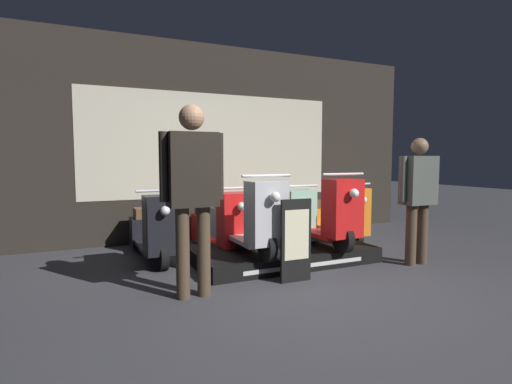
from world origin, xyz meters
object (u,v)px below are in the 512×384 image
person_left_browsing (192,183)px  scooter_backrow_3 (331,217)px  scooter_backrow_1 (221,225)px  person_right_browsing (418,191)px  scooter_display_left (246,220)px  scooter_backrow_2 (280,221)px  scooter_display_right (317,215)px  scooter_backrow_0 (154,230)px  price_sign_board (296,240)px

person_left_browsing → scooter_backrow_3: bearing=30.9°
scooter_backrow_1 → person_right_browsing: (2.03, -1.64, 0.54)m
scooter_display_left → scooter_backrow_3: 2.03m
scooter_backrow_1 → scooter_backrow_3: same height
scooter_backrow_1 → person_right_browsing: size_ratio=1.05×
scooter_display_left → scooter_backrow_2: size_ratio=1.00×
person_right_browsing → scooter_display_left: bearing=157.6°
scooter_backrow_3 → scooter_display_right: bearing=-134.7°
scooter_backrow_0 → scooter_backrow_3: bearing=0.0°
scooter_backrow_1 → person_left_browsing: (-0.86, -1.64, 0.72)m
scooter_backrow_3 → person_right_browsing: bearing=-85.1°
scooter_backrow_1 → person_left_browsing: 1.99m
person_left_browsing → price_sign_board: person_left_browsing is taller
scooter_display_left → scooter_backrow_2: bearing=42.4°
scooter_backrow_2 → scooter_backrow_3: same height
scooter_display_right → person_left_browsing: size_ratio=0.91×
person_left_browsing → person_right_browsing: person_left_browsing is taller
person_left_browsing → price_sign_board: 1.31m
scooter_display_right → scooter_backrow_3: scooter_display_right is taller
scooter_display_left → person_left_browsing: 1.33m
scooter_backrow_2 → scooter_backrow_3: (0.94, 0.00, 0.00)m
scooter_backrow_2 → person_left_browsing: (-1.80, -1.64, 0.72)m
scooter_backrow_0 → person_left_browsing: person_left_browsing is taller
price_sign_board → scooter_backrow_1: bearing=99.8°
scooter_backrow_1 → scooter_backrow_0: bearing=180.0°
scooter_backrow_1 → person_left_browsing: person_left_browsing is taller
scooter_display_right → person_left_browsing: bearing=-157.0°
price_sign_board → scooter_display_left: bearing=106.4°
scooter_backrow_3 → scooter_backrow_0: bearing=180.0°
scooter_display_right → scooter_backrow_3: size_ratio=1.00×
scooter_display_left → price_sign_board: bearing=-73.6°
scooter_display_right → scooter_backrow_2: 0.85m
scooter_backrow_2 → price_sign_board: (-0.66, -1.63, 0.07)m
scooter_display_right → price_sign_board: (-0.79, -0.81, -0.12)m
scooter_display_left → scooter_display_right: 1.03m
scooter_backrow_1 → scooter_display_left: bearing=-87.0°
scooter_backrow_2 → scooter_backrow_0: bearing=180.0°
scooter_display_right → person_left_browsing: 2.16m
scooter_backrow_0 → person_left_browsing: size_ratio=0.91×
person_right_browsing → price_sign_board: size_ratio=1.76×
scooter_display_right → scooter_display_left: bearing=180.0°
scooter_display_right → scooter_backrow_0: bearing=157.8°
scooter_backrow_1 → scooter_backrow_3: (1.89, 0.00, 0.00)m
person_right_browsing → person_left_browsing: bearing=180.0°
scooter_display_right → scooter_backrow_3: bearing=45.3°
scooter_display_left → scooter_display_right: (1.03, 0.00, 0.00)m
scooter_backrow_0 → scooter_backrow_3: 2.83m
scooter_display_right → scooter_backrow_0: size_ratio=1.00×
person_left_browsing → price_sign_board: bearing=0.6°
scooter_backrow_1 → scooter_backrow_2: 0.94m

